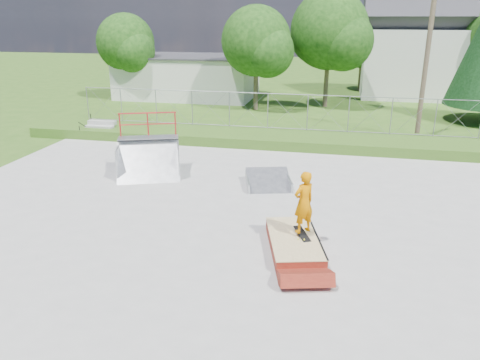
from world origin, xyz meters
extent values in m
plane|color=#315819|center=(0.00, 0.00, 0.00)|extent=(120.00, 120.00, 0.00)
cube|color=#9A9B98|center=(0.00, 0.00, 0.02)|extent=(20.00, 16.00, 0.04)
cube|color=#315819|center=(0.00, 9.50, 0.25)|extent=(24.00, 3.00, 0.50)
cube|color=maroon|center=(2.63, -1.41, 0.18)|extent=(1.87, 2.84, 0.36)
cube|color=tan|center=(2.63, -1.41, 0.38)|extent=(1.90, 2.86, 0.03)
cube|color=black|center=(2.83, -1.28, 0.43)|extent=(0.55, 0.81, 0.13)
imported|color=#D37400|center=(2.83, -1.28, 1.28)|extent=(0.73, 0.72, 1.69)
cube|color=silver|center=(-8.00, 22.00, 1.50)|extent=(10.00, 6.00, 3.00)
cube|color=silver|center=(9.00, 26.00, 2.50)|extent=(8.00, 6.00, 5.00)
cube|color=#35343A|center=(9.00, 26.00, 5.90)|extent=(8.40, 6.08, 6.08)
cylinder|color=#4F3D31|center=(7.50, 12.00, 4.00)|extent=(0.24, 0.24, 8.00)
cylinder|color=#4F3D31|center=(-2.00, 18.00, 1.22)|extent=(0.30, 0.30, 2.45)
sphere|color=#13360E|center=(-2.00, 18.00, 4.41)|extent=(4.48, 4.48, 4.48)
sphere|color=#13360E|center=(-1.16, 17.44, 3.85)|extent=(3.36, 3.36, 3.36)
cylinder|color=#4F3D31|center=(2.50, 20.00, 1.40)|extent=(0.30, 0.30, 2.80)
sphere|color=#13360E|center=(2.50, 20.00, 5.04)|extent=(5.12, 5.12, 5.12)
sphere|color=#13360E|center=(3.46, 19.36, 4.40)|extent=(3.84, 3.84, 3.84)
cylinder|color=#4F3D31|center=(-12.00, 20.00, 1.14)|extent=(0.30, 0.30, 2.27)
sphere|color=#13360E|center=(-12.00, 20.00, 4.10)|extent=(4.16, 4.16, 4.16)
sphere|color=#13360E|center=(-11.22, 19.48, 3.58)|extent=(3.12, 3.12, 3.12)
cylinder|color=#4F3D31|center=(5.00, 28.00, 1.05)|extent=(0.30, 0.30, 2.10)
sphere|color=#13360E|center=(5.00, 28.00, 3.78)|extent=(3.84, 3.84, 3.84)
sphere|color=#13360E|center=(5.72, 27.52, 3.30)|extent=(2.88, 2.88, 2.88)
camera|label=1|loc=(3.61, -12.70, 5.97)|focal=35.00mm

